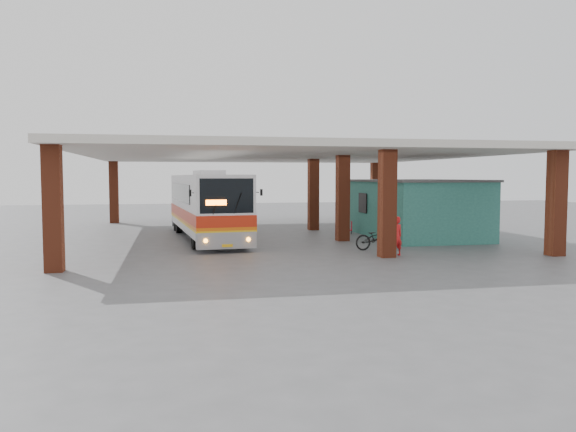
% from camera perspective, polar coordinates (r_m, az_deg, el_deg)
% --- Properties ---
extents(ground, '(90.00, 90.00, 0.00)m').
position_cam_1_polar(ground, '(25.16, 1.05, -3.44)').
color(ground, '#515154').
rests_on(ground, ground).
extents(brick_columns, '(20.10, 21.60, 4.35)m').
position_cam_1_polar(brick_columns, '(30.17, 1.59, 1.94)').
color(brick_columns, maroon).
rests_on(brick_columns, ground).
extents(canopy_roof, '(21.00, 23.00, 0.30)m').
position_cam_1_polar(canopy_roof, '(31.44, -0.70, 6.27)').
color(canopy_roof, beige).
rests_on(canopy_roof, brick_columns).
extents(shop_building, '(5.20, 8.20, 3.11)m').
position_cam_1_polar(shop_building, '(31.23, 12.91, 0.79)').
color(shop_building, '#2A6A60').
rests_on(shop_building, ground).
extents(coach_bus, '(3.57, 12.45, 3.58)m').
position_cam_1_polar(coach_bus, '(29.75, -8.31, 1.11)').
color(coach_bus, silver).
rests_on(coach_bus, ground).
extents(motorcycle, '(2.12, 0.87, 1.09)m').
position_cam_1_polar(motorcycle, '(25.36, 9.05, -2.19)').
color(motorcycle, black).
rests_on(motorcycle, ground).
extents(pedestrian, '(0.67, 0.52, 1.63)m').
position_cam_1_polar(pedestrian, '(23.64, 10.93, -2.01)').
color(pedestrian, red).
rests_on(pedestrian, ground).
extents(red_chair, '(0.46, 0.46, 0.73)m').
position_cam_1_polar(red_chair, '(32.31, 6.33, -1.21)').
color(red_chair, '#B11223').
rests_on(red_chair, ground).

